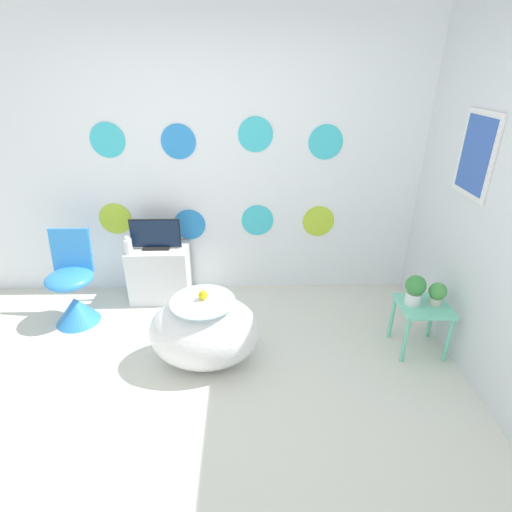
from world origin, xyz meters
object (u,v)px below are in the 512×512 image
Objects in this scene: bathtub at (205,332)px; chair at (74,294)px; tv at (156,236)px; potted_plant_right at (437,293)px; potted_plant_left at (415,289)px; vase at (128,246)px.

bathtub is 1.00× the size of chair.
potted_plant_right is (2.33, -0.84, -0.15)m from tv.
bathtub is at bearing -25.93° from chair.
potted_plant_left is at bearing -20.91° from tv.
bathtub is at bearing -175.63° from potted_plant_right.
bathtub is at bearing -61.54° from tv.
potted_plant_right is (1.80, 0.14, 0.24)m from bathtub.
vase is 2.49m from potted_plant_left.
tv is (-0.53, 0.97, 0.38)m from bathtub.
tv reaches higher than potted_plant_left.
chair is at bearing 154.07° from bathtub.
chair is 3.46× the size of potted_plant_left.
chair is 0.89m from tv.
potted_plant_right is at bearing -4.54° from potted_plant_left.
vase is at bearing -153.51° from tv.
tv is 2.51× the size of potted_plant_right.
potted_plant_left is 1.31× the size of potted_plant_right.
vase is (-0.76, 0.86, 0.33)m from bathtub.
tv is 2.31m from potted_plant_left.
vase is (-0.23, -0.12, -0.05)m from tv.
potted_plant_right is (0.17, -0.01, -0.03)m from potted_plant_left.
tv is 1.92× the size of potted_plant_left.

